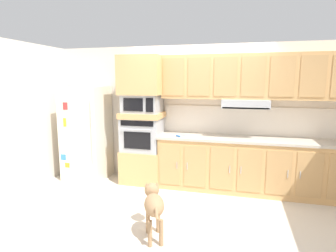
{
  "coord_description": "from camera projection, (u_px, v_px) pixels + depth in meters",
  "views": [
    {
      "loc": [
        0.73,
        -3.96,
        1.85
      ],
      "look_at": [
        -0.38,
        0.29,
        1.15
      ],
      "focal_mm": 29.59,
      "sensor_mm": 36.0,
      "label": 1
    }
  ],
  "objects": [
    {
      "name": "ground_plane",
      "position": [
        187.0,
        203.0,
        4.26
      ],
      "size": [
        9.6,
        9.6,
        0.0
      ],
      "primitive_type": "plane",
      "color": "beige"
    },
    {
      "name": "back_kitchen_wall",
      "position": [
        199.0,
        114.0,
        5.12
      ],
      "size": [
        6.2,
        0.12,
        2.5
      ],
      "primitive_type": "cube",
      "color": "silver",
      "rests_on": "ground"
    },
    {
      "name": "side_panel_left",
      "position": [
        28.0,
        117.0,
        4.76
      ],
      "size": [
        0.12,
        7.1,
        2.5
      ],
      "primitive_type": "cube",
      "color": "silver",
      "rests_on": "ground"
    },
    {
      "name": "refrigerator",
      "position": [
        87.0,
        133.0,
        5.29
      ],
      "size": [
        0.76,
        0.73,
        1.76
      ],
      "color": "silver",
      "rests_on": "ground"
    },
    {
      "name": "oven_base_cabinet",
      "position": [
        143.0,
        166.0,
        5.17
      ],
      "size": [
        0.74,
        0.62,
        0.6
      ],
      "primitive_type": "cube",
      "color": "tan",
      "rests_on": "ground"
    },
    {
      "name": "built_in_oven",
      "position": [
        143.0,
        134.0,
        5.07
      ],
      "size": [
        0.7,
        0.62,
        0.6
      ],
      "color": "#A8AAAF",
      "rests_on": "oven_base_cabinet"
    },
    {
      "name": "appliance_mid_shelf",
      "position": [
        142.0,
        115.0,
        5.02
      ],
      "size": [
        0.74,
        0.62,
        0.1
      ],
      "primitive_type": "cube",
      "color": "tan",
      "rests_on": "built_in_oven"
    },
    {
      "name": "microwave",
      "position": [
        142.0,
        104.0,
        4.98
      ],
      "size": [
        0.64,
        0.54,
        0.32
      ],
      "color": "#A8AAAF",
      "rests_on": "appliance_mid_shelf"
    },
    {
      "name": "appliance_upper_cabinet",
      "position": [
        142.0,
        75.0,
        4.91
      ],
      "size": [
        0.74,
        0.62,
        0.68
      ],
      "primitive_type": "cube",
      "color": "tan",
      "rests_on": "microwave"
    },
    {
      "name": "lower_cabinet_run",
      "position": [
        249.0,
        166.0,
        4.67
      ],
      "size": [
        3.05,
        0.63,
        0.88
      ],
      "color": "tan",
      "rests_on": "ground"
    },
    {
      "name": "countertop_slab",
      "position": [
        250.0,
        139.0,
        4.6
      ],
      "size": [
        3.09,
        0.64,
        0.04
      ],
      "primitive_type": "cube",
      "color": "#BCB2A3",
      "rests_on": "lower_cabinet_run"
    },
    {
      "name": "backsplash_panel",
      "position": [
        250.0,
        121.0,
        4.84
      ],
      "size": [
        3.09,
        0.02,
        0.5
      ],
      "primitive_type": "cube",
      "color": "white",
      "rests_on": "countertop_slab"
    },
    {
      "name": "upper_cabinet_with_hood",
      "position": [
        252.0,
        78.0,
        4.56
      ],
      "size": [
        3.05,
        0.48,
        0.88
      ],
      "color": "tan",
      "rests_on": "backsplash_panel"
    },
    {
      "name": "screwdriver",
      "position": [
        179.0,
        136.0,
        4.73
      ],
      "size": [
        0.17,
        0.17,
        0.03
      ],
      "color": "blue",
      "rests_on": "countertop_slab"
    },
    {
      "name": "dog",
      "position": [
        154.0,
        204.0,
        3.29
      ],
      "size": [
        0.4,
        0.73,
        0.6
      ],
      "rotation": [
        0.0,
        0.0,
        1.98
      ],
      "color": "#997551",
      "rests_on": "ground"
    }
  ]
}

